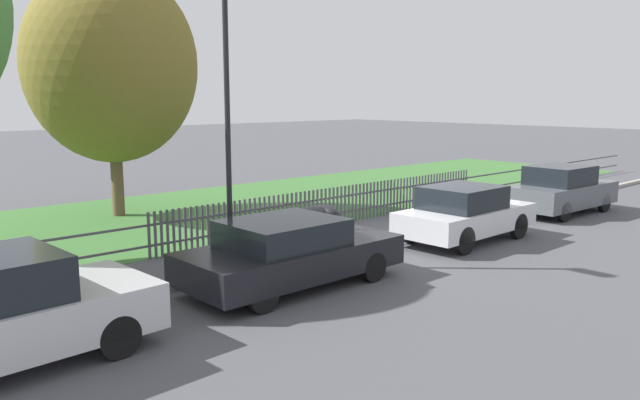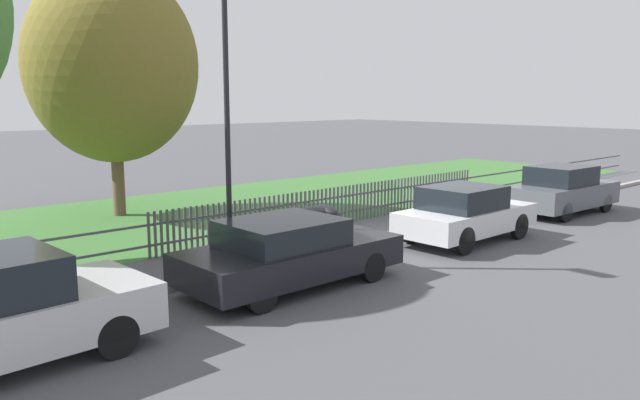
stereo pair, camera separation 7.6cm
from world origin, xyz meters
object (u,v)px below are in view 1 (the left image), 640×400
at_px(parked_car_navy_estate, 465,213).
at_px(parked_car_black_saloon, 289,252).
at_px(covered_motorcycle, 313,222).
at_px(street_lamp, 230,84).
at_px(parked_car_red_compact, 562,190).
at_px(tree_behind_motorcycle, 111,65).

bearing_deg(parked_car_navy_estate, parked_car_black_saloon, 178.87).
distance_m(covered_motorcycle, street_lamp, 3.88).
distance_m(parked_car_navy_estate, parked_car_red_compact, 5.28).
height_order(covered_motorcycle, tree_behind_motorcycle, tree_behind_motorcycle).
bearing_deg(parked_car_black_saloon, street_lamp, 91.00).
height_order(parked_car_red_compact, covered_motorcycle, parked_car_red_compact).
xyz_separation_m(parked_car_navy_estate, parked_car_red_compact, (5.27, 0.18, 0.02)).
distance_m(parked_car_navy_estate, tree_behind_motorcycle, 10.73).
distance_m(parked_car_red_compact, street_lamp, 11.32).
height_order(parked_car_black_saloon, parked_car_red_compact, parked_car_red_compact).
height_order(parked_car_black_saloon, parked_car_navy_estate, parked_car_navy_estate).
distance_m(parked_car_red_compact, tree_behind_motorcycle, 13.77).
bearing_deg(parked_car_navy_estate, tree_behind_motorcycle, 117.56).
relative_size(parked_car_navy_estate, tree_behind_motorcycle, 0.53).
bearing_deg(parked_car_black_saloon, covered_motorcycle, 39.70).
distance_m(parked_car_black_saloon, tree_behind_motorcycle, 9.62).
relative_size(parked_car_navy_estate, covered_motorcycle, 2.01).
height_order(parked_car_red_compact, tree_behind_motorcycle, tree_behind_motorcycle).
height_order(parked_car_navy_estate, tree_behind_motorcycle, tree_behind_motorcycle).
distance_m(tree_behind_motorcycle, street_lamp, 7.12).
xyz_separation_m(parked_car_navy_estate, street_lamp, (-5.52, 1.84, 3.04)).
bearing_deg(covered_motorcycle, street_lamp, -171.86).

